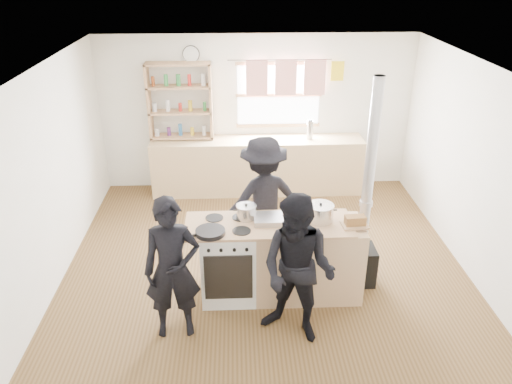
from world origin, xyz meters
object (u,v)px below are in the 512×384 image
stockpot_stove (246,212)px  skillet_greens (210,232)px  person_near_left (172,269)px  person_near_right (298,270)px  thermos (310,130)px  bread_board (355,222)px  flue_heater (363,234)px  stockpot_counter (320,213)px  person_far (263,199)px  roast_tray (271,219)px  cooking_island (281,259)px

stockpot_stove → skillet_greens: bearing=-139.6°
person_near_left → person_near_right: size_ratio=0.97×
thermos → bread_board: 2.86m
flue_heater → person_near_right: (-0.87, -0.90, 0.14)m
thermos → stockpot_counter: size_ratio=1.03×
stockpot_counter → person_far: bearing=125.9°
skillet_greens → flue_heater: bearing=12.4°
stockpot_stove → bread_board: 1.19m
roast_tray → person_near_right: bearing=-74.0°
roast_tray → stockpot_stove: bearing=161.5°
stockpot_stove → person_far: (0.23, 0.71, -0.20)m
flue_heater → person_far: 1.31m
person_near_right → person_far: (-0.25, 1.55, 0.01)m
person_far → skillet_greens: bearing=42.0°
cooking_island → stockpot_stove: size_ratio=8.82×
roast_tray → cooking_island: bearing=-21.3°
skillet_greens → stockpot_stove: 0.51m
stockpot_stove → stockpot_counter: bearing=-6.5°
skillet_greens → roast_tray: 0.70m
bread_board → person_far: bearing=135.2°
cooking_island → person_near_right: size_ratio=1.23×
bread_board → person_near_right: bearing=-137.9°
cooking_island → roast_tray: 0.52m
stockpot_counter → person_near_left: size_ratio=0.19×
person_near_right → stockpot_counter: bearing=96.1°
thermos → stockpot_counter: (-0.27, -2.73, -0.02)m
person_near_left → cooking_island: bearing=22.5°
thermos → cooking_island: 2.91m
roast_tray → flue_heater: flue_heater is taller
bread_board → cooking_island: bearing=173.6°
bread_board → roast_tray: bearing=171.5°
bread_board → person_near_left: size_ratio=0.19×
bread_board → stockpot_stove: bearing=169.2°
cooking_island → stockpot_counter: bearing=5.8°
thermos → stockpot_counter: thermos is taller
bread_board → person_near_right: (-0.69, -0.62, -0.18)m
thermos → roast_tray: thermos is taller
thermos → stockpot_stove: bearing=-112.3°
skillet_greens → stockpot_stove: (0.39, 0.33, 0.05)m
stockpot_counter → person_near_right: 0.85m
roast_tray → person_far: person_far is taller
stockpot_stove → roast_tray: bearing=-18.5°
person_near_right → skillet_greens: bearing=179.1°
skillet_greens → person_near_left: (-0.37, -0.41, -0.18)m
person_far → roast_tray: bearing=75.4°
cooking_island → thermos: bearing=76.0°
stockpot_stove → bread_board: stockpot_stove is taller
flue_heater → person_near_right: bearing=-134.1°
cooking_island → stockpot_stove: bearing=160.6°
cooking_island → skillet_greens: (-0.77, -0.19, 0.49)m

